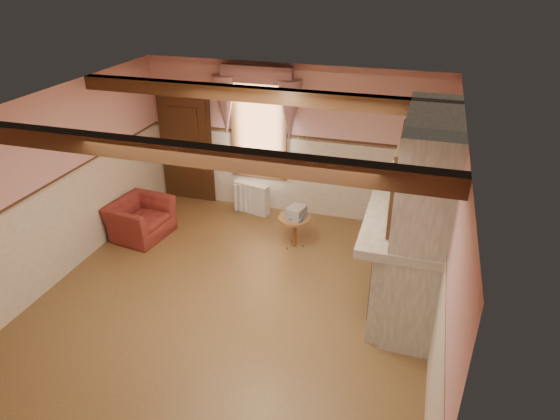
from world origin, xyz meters
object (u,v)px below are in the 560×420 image
(side_table, at_px, (294,232))
(oil_lamp, at_px, (411,187))
(armchair, at_px, (140,219))
(bowl, at_px, (407,212))
(mantel_clock, at_px, (412,185))
(radiator, at_px, (252,198))

(side_table, distance_m, oil_lamp, 2.28)
(armchair, bearing_deg, bowl, -90.60)
(mantel_clock, bearing_deg, bowl, -90.00)
(side_table, height_order, radiator, radiator)
(bowl, bearing_deg, mantel_clock, 90.00)
(radiator, height_order, bowl, bowl)
(side_table, xyz_separation_m, bowl, (1.81, -1.09, 1.19))
(armchair, relative_size, mantel_clock, 4.19)
(armchair, distance_m, side_table, 2.72)
(side_table, distance_m, mantel_clock, 2.22)
(armchair, distance_m, oil_lamp, 4.66)
(mantel_clock, bearing_deg, radiator, 156.14)
(side_table, relative_size, mantel_clock, 2.30)
(radiator, bearing_deg, side_table, -29.16)
(oil_lamp, bearing_deg, side_table, 164.58)
(side_table, height_order, bowl, bowl)
(side_table, relative_size, bowl, 1.43)
(bowl, distance_m, oil_lamp, 0.60)
(radiator, xyz_separation_m, bowl, (2.93, -2.06, 1.17))
(bowl, relative_size, oil_lamp, 1.37)
(side_table, bearing_deg, armchair, -170.64)
(mantel_clock, bearing_deg, oil_lamp, -90.00)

